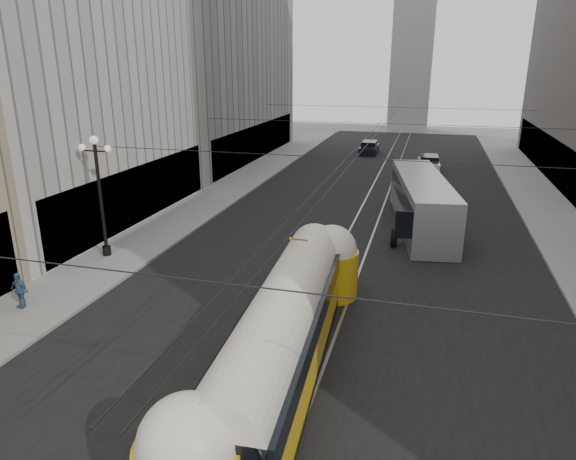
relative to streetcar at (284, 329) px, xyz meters
The scene contains 14 objects.
road 22.33m from the streetcar, 88.71° to the left, with size 20.00×85.00×0.02m, color black.
sidewalk_left 28.26m from the streetcar, 114.05° to the left, with size 4.00×72.00×0.15m, color gray.
sidewalk_right 28.68m from the streetcar, 64.12° to the left, with size 4.00×72.00×0.15m, color gray.
rail_left 22.33m from the streetcar, 90.64° to the left, with size 0.12×85.00×0.04m, color gray.
rail_right 22.36m from the streetcar, 86.79° to the left, with size 0.12×85.00×0.04m, color gray.
building_left_far 44.35m from the streetcar, 117.30° to the left, with size 12.60×28.60×28.60m.
distant_tower 71.03m from the streetcar, 89.59° to the left, with size 6.00×6.00×31.36m.
lamppost_left_mid 14.53m from the streetcar, 147.31° to the left, with size 1.86×0.44×6.37m.
catenary 21.69m from the streetcar, 88.33° to the left, with size 25.00×72.00×0.23m.
streetcar is the anchor object (origin of this frame).
city_bus 18.27m from the streetcar, 77.58° to the left, with size 4.65×12.88×3.19m.
sedan_white_far 37.03m from the streetcar, 83.48° to the left, with size 2.16×4.71×1.46m.
sedan_dark_far 45.09m from the streetcar, 93.27° to the left, with size 1.89×4.53×1.43m.
pedestrian_sidewalk_left 12.03m from the streetcar, behind, with size 0.91×0.52×1.56m, color #385B7B.
Camera 1 is at (3.63, -4.28, 9.98)m, focal length 32.00 mm.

